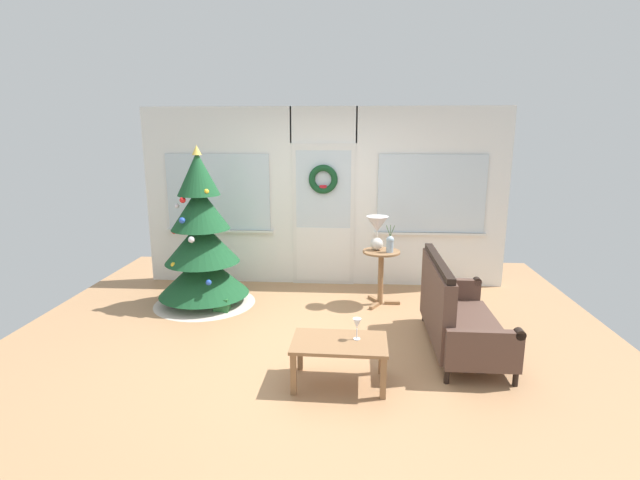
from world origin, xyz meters
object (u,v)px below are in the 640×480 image
(side_table, at_px, (381,267))
(coffee_table, at_px, (339,347))
(settee_sofa, at_px, (454,314))
(flower_vase, at_px, (390,243))
(table_lamp, at_px, (377,228))
(wine_glass, at_px, (357,324))
(christmas_tree, at_px, (202,249))
(gift_box, at_px, (222,305))

(side_table, distance_m, coffee_table, 2.11)
(settee_sofa, bearing_deg, flower_vase, 115.66)
(table_lamp, distance_m, coffee_table, 2.23)
(table_lamp, height_order, wine_glass, table_lamp)
(christmas_tree, xyz_separation_m, table_lamp, (2.24, 0.16, 0.27))
(table_lamp, bearing_deg, settee_sofa, -60.48)
(table_lamp, xyz_separation_m, coffee_table, (-0.42, -2.09, -0.66))
(christmas_tree, distance_m, side_table, 2.31)
(wine_glass, xyz_separation_m, gift_box, (-1.66, 1.59, -0.45))
(table_lamp, relative_size, flower_vase, 1.26)
(christmas_tree, bearing_deg, table_lamp, 3.99)
(gift_box, bearing_deg, table_lamp, 13.23)
(coffee_table, bearing_deg, gift_box, 132.65)
(christmas_tree, bearing_deg, side_table, 2.89)
(flower_vase, relative_size, gift_box, 1.87)
(settee_sofa, distance_m, gift_box, 2.82)
(flower_vase, xyz_separation_m, gift_box, (-2.09, -0.35, -0.74))
(side_table, distance_m, wine_glass, 2.03)
(settee_sofa, height_order, side_table, settee_sofa)
(christmas_tree, bearing_deg, gift_box, -43.90)
(christmas_tree, distance_m, settee_sofa, 3.21)
(christmas_tree, relative_size, settee_sofa, 1.29)
(gift_box, bearing_deg, christmas_tree, 136.10)
(side_table, bearing_deg, gift_box, -168.26)
(gift_box, bearing_deg, wine_glass, -43.70)
(wine_glass, bearing_deg, coffee_table, -161.42)
(table_lamp, bearing_deg, christmas_tree, -176.01)
(flower_vase, relative_size, coffee_table, 0.41)
(coffee_table, height_order, gift_box, coffee_table)
(coffee_table, relative_size, gift_box, 4.56)
(flower_vase, bearing_deg, gift_box, -170.39)
(settee_sofa, relative_size, flower_vase, 4.53)
(table_lamp, relative_size, gift_box, 2.35)
(coffee_table, xyz_separation_m, gift_box, (-1.51, 1.64, -0.25))
(side_table, xyz_separation_m, wine_glass, (-0.33, -2.00, 0.04))
(christmas_tree, xyz_separation_m, wine_glass, (1.97, -1.89, -0.19))
(side_table, xyz_separation_m, table_lamp, (-0.06, 0.04, 0.49))
(table_lamp, xyz_separation_m, wine_glass, (-0.27, -2.04, -0.45))
(settee_sofa, height_order, coffee_table, settee_sofa)
(gift_box, bearing_deg, flower_vase, 9.61)
(christmas_tree, height_order, coffee_table, christmas_tree)
(gift_box, bearing_deg, side_table, 11.74)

